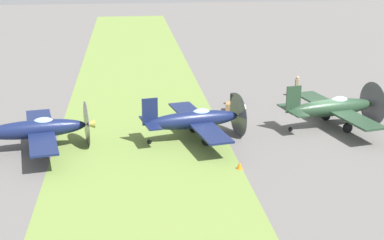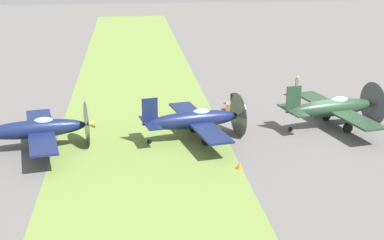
% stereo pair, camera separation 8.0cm
% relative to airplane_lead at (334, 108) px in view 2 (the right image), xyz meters
% --- Properties ---
extents(ground_plane, '(160.00, 160.00, 0.00)m').
position_rel_airplane_lead_xyz_m(ground_plane, '(-0.23, -0.41, -1.38)').
color(ground_plane, '#605E5B').
extents(grass_verge, '(120.00, 11.00, 0.01)m').
position_rel_airplane_lead_xyz_m(grass_verge, '(-0.23, -13.21, -1.38)').
color(grass_verge, olive).
rests_on(grass_verge, ground).
extents(airplane_lead, '(9.34, 7.46, 3.31)m').
position_rel_airplane_lead_xyz_m(airplane_lead, '(0.00, 0.00, 0.00)').
color(airplane_lead, '#233D28').
rests_on(airplane_lead, ground).
extents(airplane_wingman, '(8.91, 7.11, 3.15)m').
position_rel_airplane_lead_xyz_m(airplane_wingman, '(1.39, -9.77, -0.06)').
color(airplane_wingman, '#141E47').
rests_on(airplane_wingman, ground).
extents(airplane_trail, '(8.95, 7.13, 3.17)m').
position_rel_airplane_lead_xyz_m(airplane_trail, '(2.13, -19.64, -0.06)').
color(airplane_trail, '#141E47').
rests_on(airplane_trail, ground).
extents(ground_crew_chief, '(0.52, 0.43, 1.73)m').
position_rel_airplane_lead_xyz_m(ground_crew_chief, '(-7.87, -0.16, -0.47)').
color(ground_crew_chief, '#847A5B').
rests_on(ground_crew_chief, ground).
extents(fuel_drum, '(0.60, 0.60, 0.90)m').
position_rel_airplane_lead_xyz_m(fuel_drum, '(-6.09, -5.78, -0.93)').
color(fuel_drum, black).
rests_on(fuel_drum, ground).
extents(supply_crate, '(1.09, 1.09, 0.64)m').
position_rel_airplane_lead_xyz_m(supply_crate, '(-4.41, -6.25, -1.06)').
color(supply_crate, olive).
rests_on(supply_crate, ground).
extents(runway_marker_cone, '(0.36, 0.36, 0.44)m').
position_rel_airplane_lead_xyz_m(runway_marker_cone, '(6.63, -7.86, -1.16)').
color(runway_marker_cone, orange).
rests_on(runway_marker_cone, ground).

